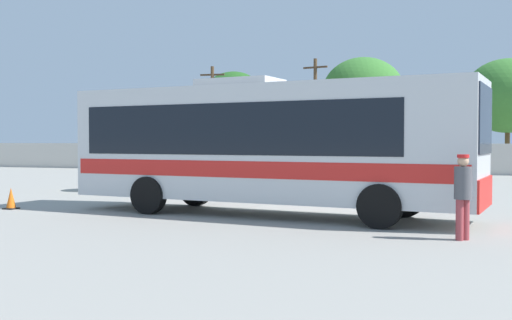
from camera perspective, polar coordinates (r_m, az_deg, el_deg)
ground_plane at (r=27.44m, az=9.67°, el=-2.51°), size 300.00×300.00×0.00m
perimeter_wall at (r=39.93m, az=12.74°, el=0.14°), size 80.00×0.30×1.88m
coach_bus_silver_red at (r=16.90m, az=0.67°, el=1.64°), size 11.44×3.97×3.73m
attendant_by_bus_door at (r=13.27m, az=18.48°, el=-2.76°), size 0.49×0.49×1.75m
vendor_umbrella_near_gate_yellow at (r=25.78m, az=-12.25°, el=1.35°), size 2.07×2.07×2.20m
parked_car_leftmost_maroon at (r=40.90m, az=-9.00°, el=0.00°), size 4.39×2.07×1.52m
parked_car_second_red at (r=39.09m, az=0.36°, el=-0.12°), size 4.71×2.30×1.42m
parked_car_third_maroon at (r=36.72m, az=9.35°, el=-0.25°), size 4.62×2.18×1.43m
utility_pole_near at (r=44.89m, az=-4.03°, el=4.11°), size 1.80×0.30×7.41m
utility_pole_far at (r=43.04m, az=5.46°, el=4.41°), size 1.79×0.49×7.72m
roadside_tree_left at (r=48.33m, az=-2.08°, el=5.62°), size 4.98×4.98×7.43m
roadside_tree_midleft at (r=45.78m, az=9.81°, el=6.17°), size 5.90×5.90×8.10m
roadside_tree_midright at (r=45.43m, az=22.15°, el=5.49°), size 5.91×5.91×7.62m
traffic_cone_on_apron at (r=19.81m, az=-21.60°, el=-3.33°), size 0.36×0.36×0.64m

